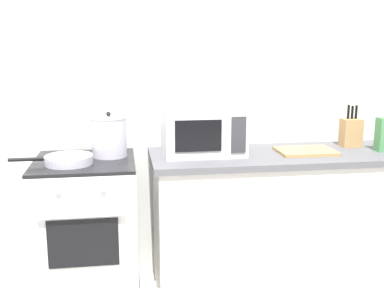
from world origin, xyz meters
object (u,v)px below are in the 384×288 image
microwave (203,130)px  knife_block (351,132)px  stove (87,232)px  cutting_board (306,151)px  pasta_box (383,135)px  frying_pan (68,160)px  stock_pot (109,136)px

microwave → knife_block: bearing=3.5°
stove → microwave: bearing=6.1°
cutting_board → microwave: bearing=173.2°
knife_block → pasta_box: knife_block is taller
stove → frying_pan: size_ratio=1.93×
stove → microwave: size_ratio=1.84×
cutting_board → stock_pot: bearing=175.9°
stock_pot → knife_block: size_ratio=1.07×
stove → stock_pot: 0.61m
microwave → pasta_box: 1.17m
stock_pot → knife_block: 1.61m
pasta_box → stock_pot: bearing=176.1°
frying_pan → knife_block: knife_block is taller
microwave → pasta_box: microwave is taller
frying_pan → stove: bearing=40.5°
microwave → pasta_box: (1.16, -0.11, -0.04)m
stove → cutting_board: (1.39, 0.00, 0.47)m
frying_pan → pasta_box: size_ratio=2.17×
stove → knife_block: size_ratio=3.23×
stock_pot → knife_block: (1.61, 0.05, -0.03)m
stove → frying_pan: bearing=-139.5°
microwave → knife_block: microwave is taller
stove → cutting_board: 1.47m
knife_block → pasta_box: bearing=-51.3°
stock_pot → frying_pan: stock_pot is taller
stock_pot → microwave: microwave is taller
frying_pan → pasta_box: pasta_box is taller
frying_pan → microwave: size_ratio=0.95×
knife_block → cutting_board: bearing=-159.4°
frying_pan → microwave: 0.85m
knife_block → microwave: bearing=-176.5°
frying_pan → microwave: bearing=10.5°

